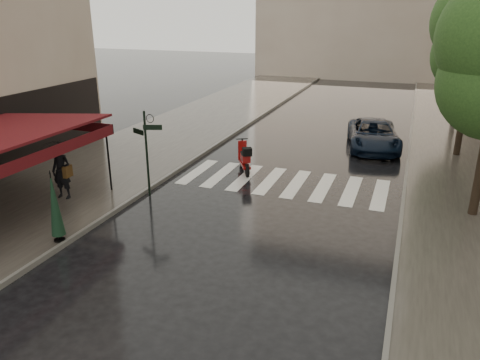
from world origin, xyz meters
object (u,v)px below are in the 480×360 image
Objects in this scene: parked_car at (373,135)px; parasol_back at (55,205)px; pedestrian_with_umbrella at (59,150)px; scooter at (245,159)px.

parked_car is 15.27m from parasol_back.
parasol_back is at bearing -55.84° from pedestrian_with_umbrella.
pedestrian_with_umbrella is 1.53× the size of scooter.
pedestrian_with_umbrella is 0.53× the size of parked_car.
pedestrian_with_umbrella is 1.25× the size of parasol_back.
scooter is 7.17m from parked_car.
parked_car is at bearing 60.92° from parasol_back.
parasol_back is (-2.79, -7.85, 0.66)m from scooter.
scooter is 8.36m from parasol_back.
parasol_back is (2.08, -2.72, -0.61)m from pedestrian_with_umbrella.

